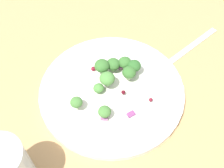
% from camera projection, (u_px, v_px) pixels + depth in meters
% --- Properties ---
extents(ground_plane, '(1.80, 1.80, 0.02)m').
position_uv_depth(ground_plane, '(118.00, 99.00, 0.56)').
color(ground_plane, tan).
extents(plate, '(0.27, 0.27, 0.02)m').
position_uv_depth(plate, '(112.00, 90.00, 0.55)').
color(plate, white).
rests_on(plate, ground_plane).
extents(dressing_pool, '(0.16, 0.16, 0.00)m').
position_uv_depth(dressing_pool, '(112.00, 88.00, 0.54)').
color(dressing_pool, white).
rests_on(dressing_pool, plate).
extents(broccoli_floret_0, '(0.03, 0.03, 0.03)m').
position_uv_depth(broccoli_floret_0, '(129.00, 73.00, 0.54)').
color(broccoli_floret_0, '#ADD18E').
rests_on(broccoli_floret_0, plate).
extents(broccoli_floret_1, '(0.03, 0.03, 0.03)m').
position_uv_depth(broccoli_floret_1, '(113.00, 64.00, 0.55)').
color(broccoli_floret_1, '#9EC684').
rests_on(broccoli_floret_1, plate).
extents(broccoli_floret_2, '(0.03, 0.03, 0.03)m').
position_uv_depth(broccoli_floret_2, '(136.00, 67.00, 0.55)').
color(broccoli_floret_2, '#ADD18E').
rests_on(broccoli_floret_2, plate).
extents(broccoli_floret_3, '(0.03, 0.03, 0.03)m').
position_uv_depth(broccoli_floret_3, '(125.00, 63.00, 0.56)').
color(broccoli_floret_3, '#ADD18E').
rests_on(broccoli_floret_3, plate).
extents(broccoli_floret_4, '(0.02, 0.02, 0.02)m').
position_uv_depth(broccoli_floret_4, '(99.00, 88.00, 0.53)').
color(broccoli_floret_4, '#8EB77A').
rests_on(broccoli_floret_4, plate).
extents(broccoli_floret_5, '(0.03, 0.03, 0.03)m').
position_uv_depth(broccoli_floret_5, '(108.00, 78.00, 0.53)').
color(broccoli_floret_5, '#8EB77A').
rests_on(broccoli_floret_5, plate).
extents(broccoli_floret_6, '(0.03, 0.03, 0.03)m').
position_uv_depth(broccoli_floret_6, '(102.00, 66.00, 0.55)').
color(broccoli_floret_6, '#8EB77A').
rests_on(broccoli_floret_6, plate).
extents(broccoli_floret_7, '(0.02, 0.02, 0.02)m').
position_uv_depth(broccoli_floret_7, '(105.00, 112.00, 0.50)').
color(broccoli_floret_7, '#9EC684').
rests_on(broccoli_floret_7, plate).
extents(broccoli_floret_8, '(0.02, 0.02, 0.02)m').
position_uv_depth(broccoli_floret_8, '(76.00, 102.00, 0.50)').
color(broccoli_floret_8, '#ADD18E').
rests_on(broccoli_floret_8, plate).
extents(cranberry_0, '(0.01, 0.01, 0.01)m').
position_uv_depth(cranberry_0, '(93.00, 69.00, 0.57)').
color(cranberry_0, maroon).
rests_on(cranberry_0, plate).
extents(cranberry_1, '(0.01, 0.01, 0.01)m').
position_uv_depth(cranberry_1, '(109.00, 76.00, 0.55)').
color(cranberry_1, maroon).
rests_on(cranberry_1, plate).
extents(cranberry_2, '(0.01, 0.01, 0.01)m').
position_uv_depth(cranberry_2, '(80.00, 103.00, 0.52)').
color(cranberry_2, maroon).
rests_on(cranberry_2, plate).
extents(cranberry_3, '(0.01, 0.01, 0.01)m').
position_uv_depth(cranberry_3, '(151.00, 100.00, 0.52)').
color(cranberry_3, maroon).
rests_on(cranberry_3, plate).
extents(cranberry_4, '(0.01, 0.01, 0.01)m').
position_uv_depth(cranberry_4, '(103.00, 110.00, 0.51)').
color(cranberry_4, maroon).
rests_on(cranberry_4, plate).
extents(cranberry_5, '(0.01, 0.01, 0.01)m').
position_uv_depth(cranberry_5, '(122.00, 94.00, 0.53)').
color(cranberry_5, '#4C0A14').
rests_on(cranberry_5, plate).
extents(onion_bit_0, '(0.02, 0.02, 0.00)m').
position_uv_depth(onion_bit_0, '(104.00, 117.00, 0.50)').
color(onion_bit_0, '#A35B93').
rests_on(onion_bit_0, plate).
extents(onion_bit_1, '(0.01, 0.01, 0.00)m').
position_uv_depth(onion_bit_1, '(121.00, 67.00, 0.57)').
color(onion_bit_1, '#934C84').
rests_on(onion_bit_1, plate).
extents(onion_bit_2, '(0.02, 0.02, 0.01)m').
position_uv_depth(onion_bit_2, '(107.00, 82.00, 0.55)').
color(onion_bit_2, '#843D75').
rests_on(onion_bit_2, plate).
extents(onion_bit_3, '(0.02, 0.01, 0.01)m').
position_uv_depth(onion_bit_3, '(131.00, 114.00, 0.51)').
color(onion_bit_3, '#843D75').
rests_on(onion_bit_3, plate).
extents(fork, '(0.18, 0.07, 0.01)m').
position_uv_depth(fork, '(184.00, 52.00, 0.61)').
color(fork, silver).
rests_on(fork, ground_plane).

